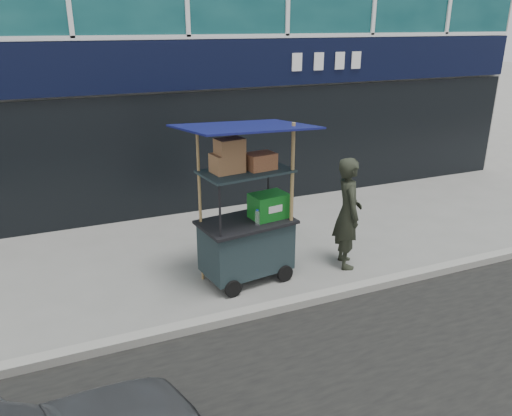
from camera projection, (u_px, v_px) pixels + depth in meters
name	position (u px, v px, depth m)	size (l,w,h in m)	color
ground	(276.00, 302.00, 6.92)	(80.00, 80.00, 0.00)	slate
curb	(282.00, 306.00, 6.73)	(80.00, 0.18, 0.12)	gray
vendor_cart	(247.00, 226.00, 7.30)	(1.95, 1.50, 2.42)	black
vendor_man	(348.00, 213.00, 7.71)	(0.64, 0.42, 1.76)	black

